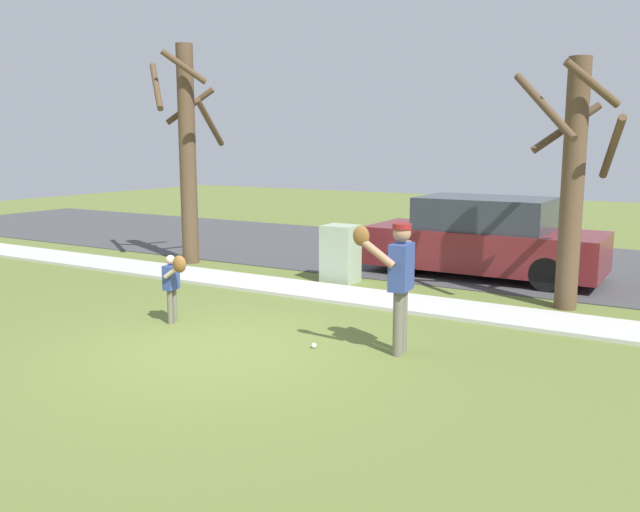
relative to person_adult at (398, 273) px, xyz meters
name	(u,v)px	position (x,y,z in m)	size (l,w,h in m)	color
ground_plane	(346,298)	(-2.09, 2.47, -1.08)	(48.00, 48.00, 0.00)	olive
sidewalk_strip	(349,295)	(-2.09, 2.57, -1.05)	(36.00, 1.20, 0.06)	beige
road_surface	(446,256)	(-2.09, 7.57, -1.07)	(36.00, 6.80, 0.02)	#424244
person_adult	(398,273)	(0.00, 0.00, 0.00)	(0.68, 0.69, 1.72)	#6B6656
person_child	(173,279)	(-3.51, -0.39, -0.37)	(0.50, 0.40, 1.10)	#6B6656
baseball	(314,345)	(-1.05, -0.35, -1.04)	(0.07, 0.07, 0.07)	white
utility_cabinet	(340,254)	(-2.85, 3.64, -0.51)	(0.65, 0.58, 1.14)	#9EB293
street_tree_near	(573,176)	(1.43, 3.67, 1.13)	(1.84, 1.88, 4.08)	brown
street_tree_far	(187,149)	(-6.87, 3.76, 1.54)	(1.84, 1.88, 4.89)	brown
parked_suv_maroon	(484,239)	(-0.57, 5.63, -0.28)	(4.70, 1.90, 1.63)	maroon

